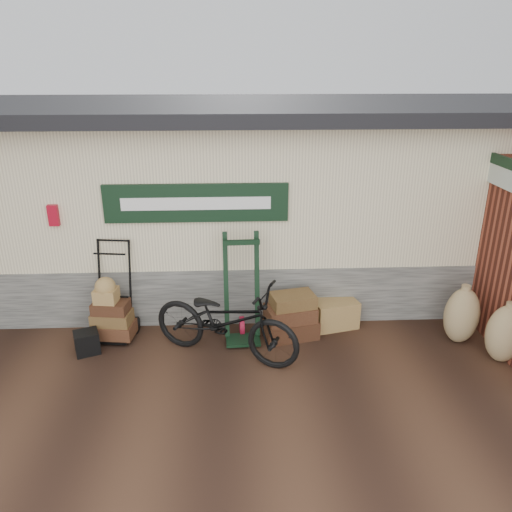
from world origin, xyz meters
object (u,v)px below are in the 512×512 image
at_px(porter_trolley, 113,289).
at_px(black_trunk, 87,342).
at_px(suitcase_stack, 290,315).
at_px(bicycle, 225,316).
at_px(wicker_hamper, 335,313).
at_px(green_barrow, 242,289).

xyz_separation_m(porter_trolley, black_trunk, (-0.31, -0.50, -0.57)).
bearing_deg(suitcase_stack, porter_trolley, 175.93).
bearing_deg(bicycle, wicker_hamper, -40.29).
height_order(green_barrow, bicycle, green_barrow).
xyz_separation_m(suitcase_stack, bicycle, (-0.94, -0.50, 0.27)).
bearing_deg(bicycle, black_trunk, 109.61).
relative_size(wicker_hamper, bicycle, 0.31).
bearing_deg(green_barrow, suitcase_stack, -0.84).
bearing_deg(black_trunk, suitcase_stack, 6.37).
bearing_deg(green_barrow, black_trunk, -174.39).
xyz_separation_m(black_trunk, bicycle, (1.94, -0.18, 0.46)).
relative_size(wicker_hamper, black_trunk, 2.04).
relative_size(porter_trolley, green_barrow, 0.92).
relative_size(suitcase_stack, bicycle, 0.37).
relative_size(porter_trolley, bicycle, 0.69).
bearing_deg(black_trunk, wicker_hamper, 9.35).
distance_m(wicker_hamper, black_trunk, 3.64).
bearing_deg(porter_trolley, wicker_hamper, 9.02).
bearing_deg(bicycle, porter_trolley, 92.09).
bearing_deg(wicker_hamper, suitcase_stack, -159.28).
xyz_separation_m(green_barrow, suitcase_stack, (0.71, 0.02, -0.45)).
bearing_deg(black_trunk, green_barrow, 7.94).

